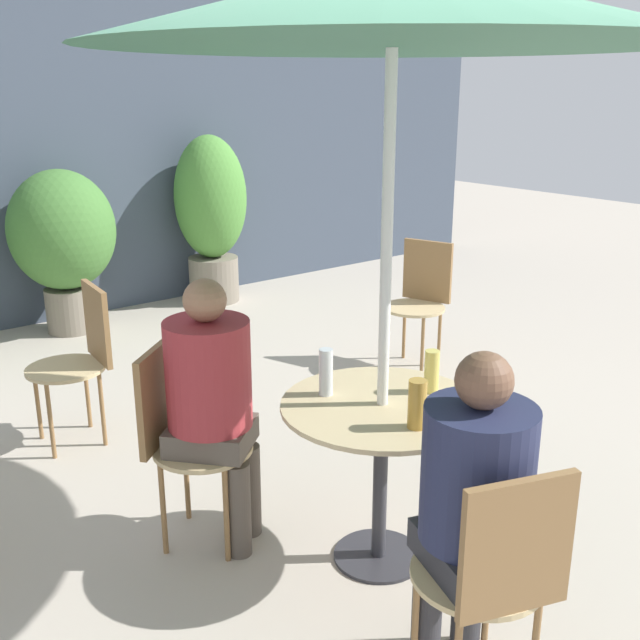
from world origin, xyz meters
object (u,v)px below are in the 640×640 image
bistro_chair_2 (82,350)px  potted_plant_1 (63,236)px  umbrella (393,5)px  beer_glass_0 (326,372)px  bistro_chair_0 (180,428)px  cafe_table_near (381,436)px  bistro_chair_3 (421,292)px  seated_person_0 (213,393)px  beer_glass_2 (432,371)px  seated_person_1 (473,495)px  potted_plant_2 (211,210)px  bistro_chair_1 (496,568)px  beer_glass_1 (417,404)px

bistro_chair_2 → potted_plant_1: (0.64, 1.96, 0.25)m
potted_plant_1 → umbrella: size_ratio=0.56×
beer_glass_0 → bistro_chair_0: bearing=135.4°
cafe_table_near → bistro_chair_3: bearing=40.4°
seated_person_0 → beer_glass_2: bearing=-79.9°
umbrella → seated_person_1: bearing=-109.1°
beer_glass_0 → potted_plant_2: (1.62, 3.66, 0.03)m
seated_person_0 → seated_person_1: bearing=-120.0°
bistro_chair_1 → potted_plant_2: 5.02m
seated_person_0 → seated_person_1: size_ratio=1.01×
bistro_chair_1 → beer_glass_0: bearing=-79.9°
bistro_chair_1 → potted_plant_1: potted_plant_1 is taller
bistro_chair_0 → bistro_chair_3: size_ratio=1.00×
beer_glass_2 → potted_plant_1: 3.86m
bistro_chair_2 → bistro_chair_3: size_ratio=1.00×
beer_glass_0 → cafe_table_near: bearing=-60.7°
beer_glass_1 → cafe_table_near: bearing=78.2°
cafe_table_near → bistro_chair_2: size_ratio=0.93×
bistro_chair_2 → beer_glass_1: 2.16m
seated_person_0 → beer_glass_2: size_ratio=6.64×
bistro_chair_3 → bistro_chair_1: bearing=-60.3°
potted_plant_2 → bistro_chair_0: bearing=-122.6°
bistro_chair_1 → beer_glass_2: beer_glass_2 is taller
seated_person_1 → bistro_chair_2: bearing=-64.4°
beer_glass_0 → bistro_chair_1: bearing=-99.0°
cafe_table_near → potted_plant_2: (1.50, 3.87, 0.27)m
seated_person_1 → beer_glass_0: (0.11, 0.88, 0.11)m
bistro_chair_1 → seated_person_1: size_ratio=0.75×
seated_person_0 → beer_glass_0: (0.34, -0.32, 0.11)m
seated_person_1 → beer_glass_2: (0.47, 0.63, 0.10)m
beer_glass_0 → beer_glass_1: beer_glass_0 is taller
bistro_chair_0 → beer_glass_2: 1.09m
beer_glass_1 → beer_glass_2: size_ratio=1.05×
seated_person_1 → cafe_table_near: bearing=-90.0°
beer_glass_2 → bistro_chair_2: bearing=111.9°
cafe_table_near → bistro_chair_1: 0.86m
seated_person_1 → bistro_chair_3: bearing=-113.6°
potted_plant_2 → umbrella: 4.36m
bistro_chair_2 → seated_person_0: bearing=7.7°
beer_glass_1 → umbrella: (0.05, 0.24, 1.38)m
bistro_chair_2 → beer_glass_1: bearing=17.8°
bistro_chair_1 → potted_plant_2: size_ratio=0.59×
seated_person_0 → potted_plant_1: size_ratio=0.91×
beer_glass_2 → potted_plant_2: 4.11m
seated_person_0 → umbrella: bearing=-90.0°
seated_person_0 → beer_glass_1: size_ratio=6.35×
seated_person_0 → potted_plant_2: bearing=18.7°
potted_plant_1 → potted_plant_2: size_ratio=0.87×
cafe_table_near → bistro_chair_0: 0.86m
bistro_chair_3 → beer_glass_1: bearing=-65.0°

